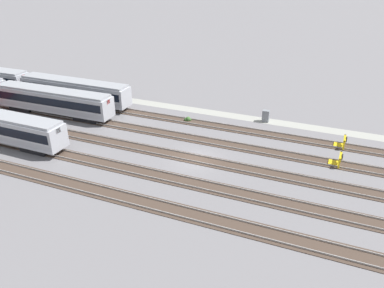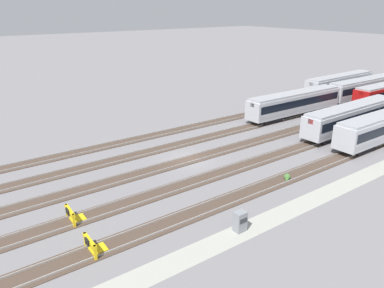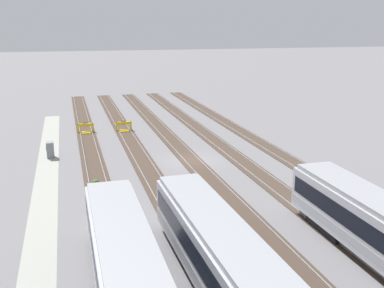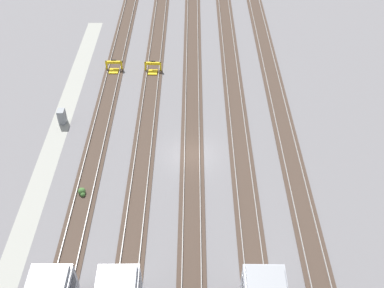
{
  "view_description": "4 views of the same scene",
  "coord_description": "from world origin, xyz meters",
  "px_view_note": "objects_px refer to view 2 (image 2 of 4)",
  "views": [
    {
      "loc": [
        -13.31,
        33.6,
        20.11
      ],
      "look_at": [
        0.4,
        0.0,
        1.8
      ],
      "focal_mm": 35.0,
      "sensor_mm": 36.0,
      "label": 1
    },
    {
      "loc": [
        -22.03,
        -30.77,
        15.99
      ],
      "look_at": [
        0.4,
        0.0,
        1.8
      ],
      "focal_mm": 35.0,
      "sensor_mm": 36.0,
      "label": 2
    },
    {
      "loc": [
        40.87,
        -11.44,
        12.98
      ],
      "look_at": [
        0.4,
        0.0,
        1.8
      ],
      "focal_mm": 42.0,
      "sensor_mm": 36.0,
      "label": 3
    },
    {
      "loc": [
        31.13,
        0.08,
        29.44
      ],
      "look_at": [
        0.4,
        0.0,
        1.8
      ],
      "focal_mm": 42.0,
      "sensor_mm": 36.0,
      "label": 4
    }
  ],
  "objects_px": {
    "subway_car_front_row_left_inner": "(351,117)",
    "subway_car_front_row_right_inner": "(364,88)",
    "subway_car_front_row_rightmost": "(340,84)",
    "electrical_cabinet": "(240,221)",
    "weed_clump": "(287,177)",
    "bumper_stop_nearest_track": "(94,246)",
    "bumper_stop_near_inner_track": "(74,215)",
    "subway_car_back_row_rightmost": "(295,103)"
  },
  "relations": [
    {
      "from": "subway_car_front_row_rightmost",
      "to": "bumper_stop_nearest_track",
      "type": "xyz_separation_m",
      "value": [
        -56.62,
        -18.81,
        -1.53
      ]
    },
    {
      "from": "subway_car_front_row_rightmost",
      "to": "subway_car_back_row_rightmost",
      "type": "height_order",
      "value": "same"
    },
    {
      "from": "subway_car_front_row_rightmost",
      "to": "electrical_cabinet",
      "type": "relative_size",
      "value": 11.29
    },
    {
      "from": "subway_car_front_row_right_inner",
      "to": "weed_clump",
      "type": "distance_m",
      "value": 39.83
    },
    {
      "from": "subway_car_front_row_left_inner",
      "to": "bumper_stop_nearest_track",
      "type": "relative_size",
      "value": 9.02
    },
    {
      "from": "subway_car_front_row_right_inner",
      "to": "subway_car_front_row_rightmost",
      "type": "relative_size",
      "value": 1.0
    },
    {
      "from": "bumper_stop_nearest_track",
      "to": "bumper_stop_near_inner_track",
      "type": "xyz_separation_m",
      "value": [
        0.26,
        4.68,
        0.0
      ]
    },
    {
      "from": "subway_car_front_row_right_inner",
      "to": "bumper_stop_nearest_track",
      "type": "bearing_deg",
      "value": -166.13
    },
    {
      "from": "subway_car_front_row_left_inner",
      "to": "subway_car_front_row_right_inner",
      "type": "xyz_separation_m",
      "value": [
        18.88,
        9.34,
        0.0
      ]
    },
    {
      "from": "subway_car_front_row_rightmost",
      "to": "bumper_stop_nearest_track",
      "type": "bearing_deg",
      "value": -161.62
    },
    {
      "from": "subway_car_front_row_right_inner",
      "to": "electrical_cabinet",
      "type": "xyz_separation_m",
      "value": [
        -46.97,
        -18.02,
        -1.24
      ]
    },
    {
      "from": "subway_car_front_row_rightmost",
      "to": "weed_clump",
      "type": "height_order",
      "value": "subway_car_front_row_rightmost"
    },
    {
      "from": "subway_car_front_row_right_inner",
      "to": "bumper_stop_near_inner_track",
      "type": "height_order",
      "value": "subway_car_front_row_right_inner"
    },
    {
      "from": "subway_car_back_row_rightmost",
      "to": "bumper_stop_nearest_track",
      "type": "xyz_separation_m",
      "value": [
        -37.98,
        -14.13,
        -1.53
      ]
    },
    {
      "from": "subway_car_front_row_rightmost",
      "to": "bumper_stop_near_inner_track",
      "type": "height_order",
      "value": "subway_car_front_row_rightmost"
    },
    {
      "from": "subway_car_front_row_left_inner",
      "to": "subway_car_front_row_rightmost",
      "type": "distance_m",
      "value": 23.38
    },
    {
      "from": "subway_car_back_row_rightmost",
      "to": "electrical_cabinet",
      "type": "bearing_deg",
      "value": -147.19
    },
    {
      "from": "subway_car_front_row_right_inner",
      "to": "electrical_cabinet",
      "type": "bearing_deg",
      "value": -159.02
    },
    {
      "from": "subway_car_front_row_right_inner",
      "to": "subway_car_front_row_rightmost",
      "type": "bearing_deg",
      "value": 92.88
    },
    {
      "from": "subway_car_front_row_rightmost",
      "to": "bumper_stop_near_inner_track",
      "type": "xyz_separation_m",
      "value": [
        -56.36,
        -14.13,
        -1.53
      ]
    },
    {
      "from": "subway_car_front_row_left_inner",
      "to": "subway_car_front_row_rightmost",
      "type": "height_order",
      "value": "same"
    },
    {
      "from": "subway_car_front_row_left_inner",
      "to": "subway_car_front_row_rightmost",
      "type": "relative_size",
      "value": 1.0
    },
    {
      "from": "subway_car_back_row_rightmost",
      "to": "subway_car_front_row_rightmost",
      "type": "bearing_deg",
      "value": 14.12
    },
    {
      "from": "subway_car_front_row_right_inner",
      "to": "bumper_stop_near_inner_track",
      "type": "distance_m",
      "value": 57.39
    },
    {
      "from": "subway_car_front_row_right_inner",
      "to": "subway_car_front_row_rightmost",
      "type": "distance_m",
      "value": 4.78
    },
    {
      "from": "subway_car_back_row_rightmost",
      "to": "electrical_cabinet",
      "type": "relative_size",
      "value": 11.27
    },
    {
      "from": "subway_car_front_row_right_inner",
      "to": "bumper_stop_near_inner_track",
      "type": "bearing_deg",
      "value": -170.62
    },
    {
      "from": "bumper_stop_nearest_track",
      "to": "bumper_stop_near_inner_track",
      "type": "distance_m",
      "value": 4.69
    },
    {
      "from": "subway_car_front_row_left_inner",
      "to": "bumper_stop_nearest_track",
      "type": "xyz_separation_m",
      "value": [
        -37.98,
        -4.7,
        -1.53
      ]
    },
    {
      "from": "electrical_cabinet",
      "to": "weed_clump",
      "type": "bearing_deg",
      "value": 21.06
    },
    {
      "from": "subway_car_front_row_left_inner",
      "to": "subway_car_front_row_right_inner",
      "type": "distance_m",
      "value": 21.07
    },
    {
      "from": "bumper_stop_near_inner_track",
      "to": "electrical_cabinet",
      "type": "height_order",
      "value": "electrical_cabinet"
    },
    {
      "from": "subway_car_front_row_left_inner",
      "to": "bumper_stop_near_inner_track",
      "type": "bearing_deg",
      "value": -179.98
    },
    {
      "from": "subway_car_front_row_rightmost",
      "to": "bumper_stop_near_inner_track",
      "type": "relative_size",
      "value": 9.0
    },
    {
      "from": "subway_car_front_row_left_inner",
      "to": "weed_clump",
      "type": "distance_m",
      "value": 19.0
    },
    {
      "from": "bumper_stop_nearest_track",
      "to": "weed_clump",
      "type": "relative_size",
      "value": 2.18
    },
    {
      "from": "subway_car_front_row_left_inner",
      "to": "subway_car_front_row_right_inner",
      "type": "relative_size",
      "value": 1.0
    },
    {
      "from": "subway_car_front_row_right_inner",
      "to": "subway_car_front_row_rightmost",
      "type": "height_order",
      "value": "same"
    },
    {
      "from": "electrical_cabinet",
      "to": "weed_clump",
      "type": "distance_m",
      "value": 10.53
    },
    {
      "from": "subway_car_back_row_rightmost",
      "to": "weed_clump",
      "type": "height_order",
      "value": "subway_car_back_row_rightmost"
    },
    {
      "from": "subway_car_front_row_rightmost",
      "to": "weed_clump",
      "type": "relative_size",
      "value": 19.63
    },
    {
      "from": "bumper_stop_nearest_track",
      "to": "weed_clump",
      "type": "distance_m",
      "value": 19.71
    }
  ]
}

